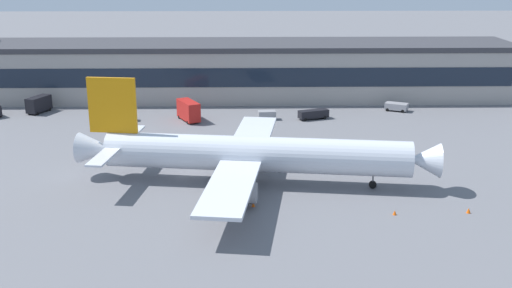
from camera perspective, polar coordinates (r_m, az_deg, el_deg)
The scene contains 12 objects.
ground_plane at distance 97.61m, azimuth -6.52°, elevation -3.00°, with size 600.00×600.00×0.00m, color slate.
terminal_building at distance 151.12m, azimuth -4.65°, elevation 6.77°, with size 146.26×20.27×13.18m.
airliner at distance 92.85m, azimuth -0.51°, elevation -0.91°, with size 54.32×46.57×15.71m.
catering_truck at distance 129.86m, azimuth -6.17°, elevation 3.10°, with size 5.48×7.61×4.15m.
belt_loader at distance 131.36m, azimuth 5.32°, elevation 2.77°, with size 6.70×4.07×1.95m.
pushback_tractor at distance 141.30m, azimuth 12.68°, elevation 3.39°, with size 5.46×4.46×1.75m.
stair_truck at distance 144.08m, azimuth -19.27°, elevation 3.49°, with size 4.45×6.46×3.55m.
baggage_tug at distance 130.46m, azimuth 0.98°, elevation 2.71°, with size 3.77×2.39×1.85m.
follow_me_car at distance 132.26m, azimuth -12.06°, elevation 2.54°, with size 4.65×2.59×1.85m.
traffic_cone_0 at distance 85.72m, azimuth -0.26°, elevation -5.54°, with size 0.50×0.50×0.63m, color #F2590C.
traffic_cone_1 at distance 88.33m, azimuth 18.86°, elevation -5.77°, with size 0.57×0.57×0.72m, color #F2590C.
traffic_cone_2 at distance 85.11m, azimuth 12.56°, elevation -6.13°, with size 0.52×0.52×0.65m, color #F2590C.
Camera 1 is at (9.32, -91.39, 33.01)m, focal length 43.77 mm.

